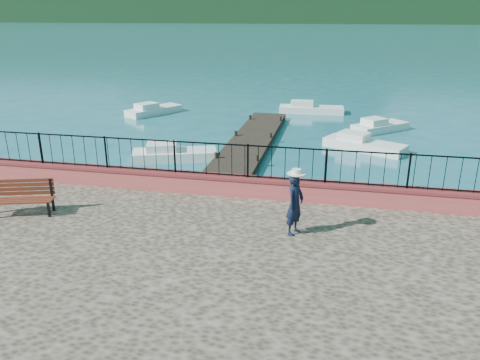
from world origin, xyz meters
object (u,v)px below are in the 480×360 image
at_px(boat_1, 365,142).
at_px(boat_3, 154,108).
at_px(person, 295,204).
at_px(boat_4, 311,107).
at_px(park_bench, 22,204).
at_px(boat_0, 175,151).
at_px(boat_2, 380,124).

xyz_separation_m(boat_1, boat_3, (-13.12, 5.94, 0.00)).
xyz_separation_m(person, boat_4, (-0.82, 20.63, -1.56)).
xyz_separation_m(park_bench, boat_4, (6.36, 20.95, -1.08)).
xyz_separation_m(boat_0, boat_4, (5.38, 11.78, 0.00)).
height_order(park_bench, boat_2, park_bench).
distance_m(park_bench, boat_2, 19.69).
bearing_deg(park_bench, boat_4, 56.13).
bearing_deg(boat_3, park_bench, -137.06).
bearing_deg(boat_4, boat_3, -169.40).
xyz_separation_m(boat_1, boat_2, (1.02, 4.10, 0.00)).
bearing_deg(boat_3, person, -117.44).
height_order(park_bench, boat_0, park_bench).
bearing_deg(boat_0, boat_4, 47.33).
distance_m(person, boat_2, 16.72).
bearing_deg(person, boat_2, 11.90).
distance_m(boat_2, boat_4, 5.94).
relative_size(boat_1, boat_3, 1.03).
relative_size(park_bench, boat_1, 0.45).
height_order(boat_0, boat_2, same).
distance_m(park_bench, boat_1, 15.74).
distance_m(person, boat_0, 10.91).
distance_m(boat_0, boat_3, 10.42).
height_order(boat_2, boat_4, same).
xyz_separation_m(boat_0, boat_1, (8.45, 3.38, 0.00)).
height_order(person, boat_0, person).
bearing_deg(person, boat_4, 25.52).
bearing_deg(boat_2, boat_1, -146.21).
relative_size(boat_1, boat_4, 0.92).
bearing_deg(boat_1, boat_4, 136.35).
xyz_separation_m(boat_2, boat_3, (-14.14, 1.84, 0.00)).
bearing_deg(park_bench, boat_3, 84.29).
bearing_deg(boat_1, boat_0, -131.93).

